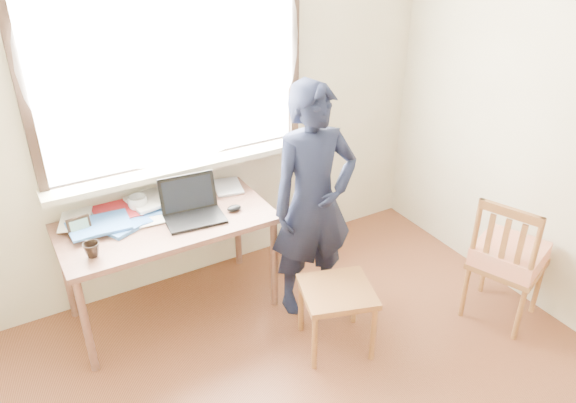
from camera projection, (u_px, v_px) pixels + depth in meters
room_shell at (367, 154)px, 2.21m from camera, size 3.52×4.02×2.61m
desk at (167, 231)px, 3.59m from camera, size 1.34×0.67×0.72m
laptop at (192, 208)px, 3.58m from camera, size 0.39×0.33×0.25m
mug_white at (138, 203)px, 3.64m from camera, size 0.16×0.16×0.10m
mug_dark at (92, 250)px, 3.19m from camera, size 0.11×0.11×0.09m
mouse at (234, 208)px, 3.65m from camera, size 0.10×0.07×0.04m
desk_clutter at (116, 221)px, 3.51m from camera, size 0.81×0.52×0.05m
book_a at (92, 217)px, 3.57m from camera, size 0.22×0.28×0.02m
book_b at (215, 189)px, 3.91m from camera, size 0.24×0.29×0.02m
picture_frame at (79, 227)px, 3.38m from camera, size 0.14×0.03×0.11m
work_chair at (337, 298)px, 3.43m from camera, size 0.53×0.52×0.43m
side_chair at (508, 257)px, 3.62m from camera, size 0.53×0.54×0.91m
person at (314, 203)px, 3.59m from camera, size 0.62×0.44×1.60m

